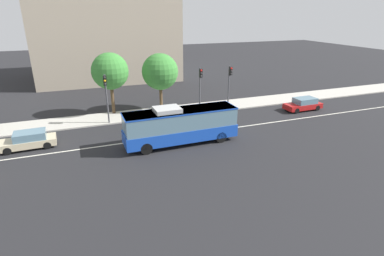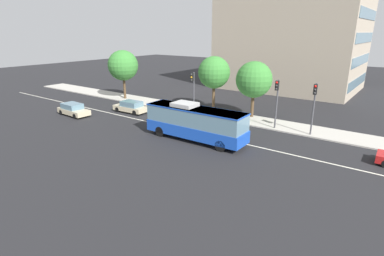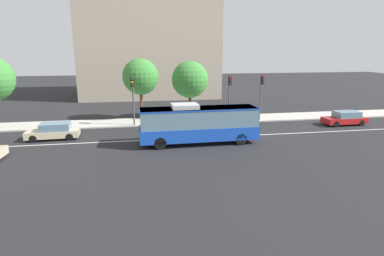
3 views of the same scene
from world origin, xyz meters
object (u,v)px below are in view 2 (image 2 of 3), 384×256
Objects in this scene: transit_bus at (195,122)px; traffic_light_near_corner at (193,86)px; sedan_beige at (131,107)px; traffic_light_mid_block at (314,101)px; street_tree_kerbside_left at (254,80)px; street_tree_kerbside_right at (123,66)px; sedan_beige_ahead at (73,110)px; street_tree_kerbside_centre at (214,73)px; traffic_light_far_corner at (277,96)px.

transit_bus is 1.93× the size of traffic_light_near_corner.
sedan_beige is 21.59m from traffic_light_mid_block.
street_tree_kerbside_right reaches higher than street_tree_kerbside_left.
sedan_beige_ahead is at bearing -79.13° from street_tree_kerbside_right.
traffic_light_mid_block is (8.51, 7.50, 1.75)m from transit_bus.
transit_bus is at bearing -24.19° from street_tree_kerbside_right.
sedan_beige is at bearing -139.02° from street_tree_kerbside_centre.
sedan_beige_ahead is at bearing -136.35° from street_tree_kerbside_centre.
traffic_light_far_corner is at bearing 56.29° from transit_bus.
transit_bus is 2.20× the size of sedan_beige_ahead.
street_tree_kerbside_left is at bearing -156.07° from sedan_beige.
sedan_beige_ahead is at bearing -47.57° from traffic_light_near_corner.
transit_bus is at bearing -66.57° from street_tree_kerbside_centre.
traffic_light_far_corner is (4.85, 7.48, 1.75)m from transit_bus.
street_tree_kerbside_left is (18.16, 11.79, 3.81)m from sedan_beige_ahead.
traffic_light_far_corner is 0.72× the size of street_tree_kerbside_right.
traffic_light_far_corner is (10.30, 0.23, 0.00)m from traffic_light_near_corner.
traffic_light_far_corner is at bearing 96.96° from traffic_light_near_corner.
street_tree_kerbside_left reaches higher than traffic_light_near_corner.
street_tree_kerbside_centre reaches higher than traffic_light_mid_block.
street_tree_kerbside_left is at bearing 121.01° from traffic_light_near_corner.
street_tree_kerbside_centre is (12.61, 12.03, 4.18)m from sedan_beige_ahead.
street_tree_kerbside_centre is (-9.41, 3.05, 1.34)m from traffic_light_far_corner.
sedan_beige is 9.31m from street_tree_kerbside_right.
traffic_light_near_corner is (-5.45, 7.25, 1.75)m from transit_bus.
sedan_beige_ahead is (-17.17, -1.50, -1.09)m from transit_bus.
traffic_light_far_corner is at bearing -169.83° from sedan_beige.
sedan_beige is 6.89m from sedan_beige_ahead.
traffic_light_near_corner is 10.30m from traffic_light_far_corner.
street_tree_kerbside_right reaches higher than traffic_light_far_corner.
traffic_light_near_corner is (7.09, 3.64, 2.84)m from sedan_beige.
sedan_beige is 0.88× the size of traffic_light_far_corner.
traffic_light_mid_block reaches higher than sedan_beige_ahead.
transit_bus is 21.20m from street_tree_kerbside_right.
street_tree_kerbside_centre is at bearing 170.60° from traffic_light_near_corner.
street_tree_kerbside_centre reaches higher than traffic_light_far_corner.
street_tree_kerbside_left is 5.57m from street_tree_kerbside_centre.
sedan_beige_ahead is 23.95m from traffic_light_far_corner.
street_tree_kerbside_centre is (-5.55, 0.24, 0.37)m from street_tree_kerbside_left.
sedan_beige is at bearing 49.82° from sedan_beige_ahead.
traffic_light_mid_block is at bearing 40.63° from transit_bus.
transit_bus is 17.27m from sedan_beige_ahead.
traffic_light_mid_block is (25.69, 8.99, 2.84)m from sedan_beige_ahead.
traffic_light_mid_block is at bearing -171.91° from sedan_beige.
traffic_light_mid_block is 0.75× the size of street_tree_kerbside_centre.
traffic_light_far_corner is at bearing 24.25° from sedan_beige_ahead.
transit_bus is at bearing -53.31° from traffic_light_mid_block.
street_tree_kerbside_right is at bearing -89.87° from traffic_light_near_corner.
traffic_light_mid_block reaches higher than sedan_beige.
street_tree_kerbside_left reaches higher than sedan_beige_ahead.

